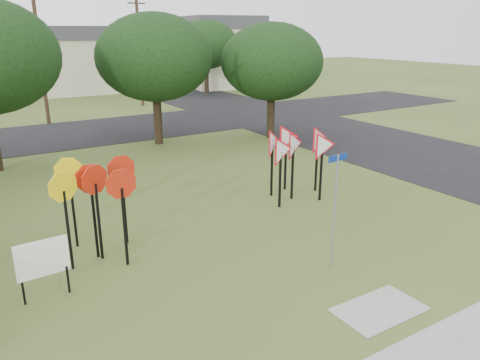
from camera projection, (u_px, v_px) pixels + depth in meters
name	position (u px, v px, depth m)	size (l,w,h in m)	color
ground	(309.00, 266.00, 12.32)	(140.00, 140.00, 0.00)	#3E531F
sidewalk	(452.00, 355.00, 8.93)	(30.00, 1.60, 0.02)	gray
street_right	(359.00, 139.00, 26.43)	(8.00, 50.00, 0.02)	black
street_far	(97.00, 131.00, 28.46)	(60.00, 8.00, 0.02)	black
curb_pad	(379.00, 309.00, 10.38)	(2.00, 1.20, 0.02)	gray
street_name_sign	(335.00, 204.00, 11.77)	(0.63, 0.06, 3.03)	gray
stop_sign_cluster	(94.00, 189.00, 12.26)	(2.51, 2.02, 2.66)	black
yield_sign_cluster	(296.00, 147.00, 16.80)	(3.32, 1.75, 2.62)	black
info_board	(43.00, 260.00, 10.54)	(1.17, 0.10, 1.46)	black
far_pole_a	(40.00, 51.00, 29.27)	(1.40, 0.24, 9.00)	#442F1F
far_pole_b	(139.00, 50.00, 36.60)	(1.40, 0.24, 8.50)	#442F1F
house_mid	(77.00, 59.00, 45.65)	(8.40, 8.40, 6.20)	beige
house_right	(222.00, 52.00, 49.32)	(8.30, 8.30, 7.20)	beige
tree_near_mid	(154.00, 57.00, 24.04)	(6.00, 6.00, 6.80)	#2E2214
tree_near_right	(272.00, 62.00, 25.54)	(5.60, 5.60, 6.33)	#2E2214
tree_far_right	(206.00, 44.00, 43.80)	(6.00, 6.00, 6.80)	#2E2214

